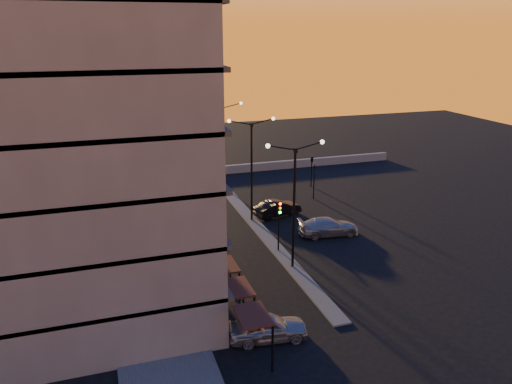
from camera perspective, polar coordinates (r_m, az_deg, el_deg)
The scene contains 14 objects.
ground at distance 37.39m, azimuth 4.18°, elevation -8.62°, with size 120.00×120.00×0.00m, color black.
sidewalk_west at distance 38.72m, azimuth -12.85°, elevation -7.98°, with size 5.00×40.00×0.12m, color #4B4B48.
median at distance 45.96m, azimuth -0.49°, elevation -3.23°, with size 1.20×36.00×0.12m, color #4B4B48.
parapet at distance 60.96m, azimuth -3.24°, elevation 2.59°, with size 44.00×0.50×1.00m, color gray.
building at distance 31.27m, azimuth -20.08°, elevation 8.05°, with size 14.35×17.08×25.00m.
streetlamp_near at distance 35.23m, azimuth 4.39°, elevation -0.47°, with size 4.32×0.32×9.51m.
streetlamp_mid at distance 44.25m, azimuth -0.51°, elevation 3.46°, with size 4.32×0.32×9.51m.
streetlamp_far at distance 53.62m, azimuth -3.75°, elevation 6.02°, with size 4.32×0.32×9.51m.
traffic_light_main at distance 38.66m, azimuth 2.68°, elevation -2.98°, with size 0.28×0.44×4.25m.
signal_east_a at distance 51.63m, azimuth 6.65°, elevation 1.26°, with size 0.13×0.16×3.60m.
signal_east_b at distance 55.43m, azimuth 6.40°, elevation 3.70°, with size 0.42×1.99×3.60m.
car_hatchback at distance 29.18m, azimuth 1.32°, elevation -15.17°, with size 1.83×4.55×1.55m, color gray.
car_sedan at distance 46.98m, azimuth 2.47°, elevation -1.86°, with size 1.60×4.58×1.51m, color black.
car_wagon at distance 43.11m, azimuth 8.28°, elevation -3.93°, with size 2.11×5.18×1.50m, color #93969A.
Camera 1 is at (-12.85, -30.84, 16.79)m, focal length 35.00 mm.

